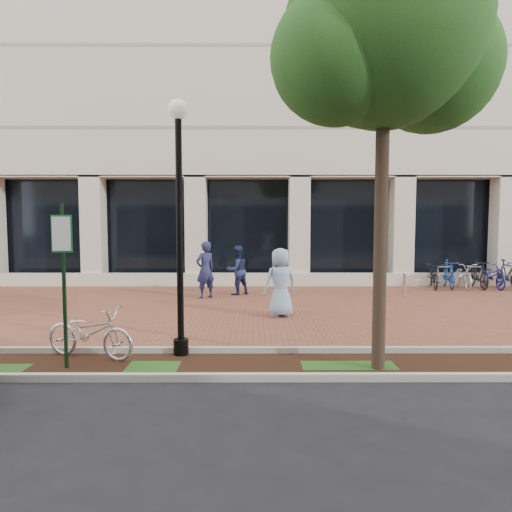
{
  "coord_description": "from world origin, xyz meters",
  "views": [
    {
      "loc": [
        0.28,
        -12.89,
        2.46
      ],
      "look_at": [
        0.31,
        -0.8,
        1.56
      ],
      "focal_mm": 32.0,
      "sensor_mm": 36.0,
      "label": 1
    }
  ],
  "objects_px": {
    "parking_sign": "(63,266)",
    "bike_rack_cluster": "(478,275)",
    "lamppost": "(179,213)",
    "pedestrian_right": "(280,282)",
    "bollard": "(404,285)",
    "pedestrian_mid": "(237,270)",
    "pedestrian_left": "(205,270)",
    "street_tree": "(387,41)",
    "locked_bicycle": "(90,332)"
  },
  "relations": [
    {
      "from": "parking_sign",
      "to": "bike_rack_cluster",
      "type": "bearing_deg",
      "value": 37.33
    },
    {
      "from": "lamppost",
      "to": "pedestrian_right",
      "type": "bearing_deg",
      "value": 59.29
    },
    {
      "from": "lamppost",
      "to": "bike_rack_cluster",
      "type": "xyz_separation_m",
      "value": [
        9.64,
        8.46,
        -2.12
      ]
    },
    {
      "from": "pedestrian_right",
      "to": "bollard",
      "type": "bearing_deg",
      "value": -165.32
    },
    {
      "from": "parking_sign",
      "to": "bike_rack_cluster",
      "type": "xyz_separation_m",
      "value": [
        11.44,
        9.24,
        -1.23
      ]
    },
    {
      "from": "pedestrian_mid",
      "to": "bike_rack_cluster",
      "type": "xyz_separation_m",
      "value": [
        8.87,
        1.47,
        -0.34
      ]
    },
    {
      "from": "lamppost",
      "to": "pedestrian_left",
      "type": "distance_m",
      "value": 6.54
    },
    {
      "from": "bollard",
      "to": "bike_rack_cluster",
      "type": "relative_size",
      "value": 0.2
    },
    {
      "from": "lamppost",
      "to": "street_tree",
      "type": "xyz_separation_m",
      "value": [
        3.49,
        -0.79,
        2.72
      ]
    },
    {
      "from": "lamppost",
      "to": "bollard",
      "type": "relative_size",
      "value": 5.41
    },
    {
      "from": "street_tree",
      "to": "locked_bicycle",
      "type": "distance_m",
      "value": 7.07
    },
    {
      "from": "locked_bicycle",
      "to": "pedestrian_right",
      "type": "distance_m",
      "value": 5.15
    },
    {
      "from": "pedestrian_left",
      "to": "bike_rack_cluster",
      "type": "distance_m",
      "value": 10.11
    },
    {
      "from": "pedestrian_right",
      "to": "bike_rack_cluster",
      "type": "bearing_deg",
      "value": -166.58
    },
    {
      "from": "pedestrian_right",
      "to": "bike_rack_cluster",
      "type": "xyz_separation_m",
      "value": [
        7.61,
        5.04,
        -0.4
      ]
    },
    {
      "from": "locked_bicycle",
      "to": "lamppost",
      "type": "bearing_deg",
      "value": -64.4
    },
    {
      "from": "street_tree",
      "to": "pedestrian_mid",
      "type": "bearing_deg",
      "value": 109.26
    },
    {
      "from": "pedestrian_mid",
      "to": "bollard",
      "type": "distance_m",
      "value": 5.49
    },
    {
      "from": "bike_rack_cluster",
      "to": "street_tree",
      "type": "bearing_deg",
      "value": -117.38
    },
    {
      "from": "street_tree",
      "to": "pedestrian_left",
      "type": "xyz_separation_m",
      "value": [
        -3.71,
        7.1,
        -4.42
      ]
    },
    {
      "from": "pedestrian_mid",
      "to": "bollard",
      "type": "bearing_deg",
      "value": 137.95
    },
    {
      "from": "parking_sign",
      "to": "lamppost",
      "type": "relative_size",
      "value": 0.6
    },
    {
      "from": "pedestrian_left",
      "to": "pedestrian_mid",
      "type": "xyz_separation_m",
      "value": [
        1.0,
        0.68,
        -0.09
      ]
    },
    {
      "from": "locked_bicycle",
      "to": "pedestrian_mid",
      "type": "relative_size",
      "value": 1.08
    },
    {
      "from": "bike_rack_cluster",
      "to": "locked_bicycle",
      "type": "bearing_deg",
      "value": -136.16
    },
    {
      "from": "locked_bicycle",
      "to": "bike_rack_cluster",
      "type": "bearing_deg",
      "value": -33.8
    },
    {
      "from": "parking_sign",
      "to": "lamppost",
      "type": "distance_m",
      "value": 2.16
    },
    {
      "from": "pedestrian_right",
      "to": "bike_rack_cluster",
      "type": "distance_m",
      "value": 9.13
    },
    {
      "from": "locked_bicycle",
      "to": "pedestrian_left",
      "type": "xyz_separation_m",
      "value": [
        1.38,
        6.51,
        0.45
      ]
    },
    {
      "from": "pedestrian_mid",
      "to": "bike_rack_cluster",
      "type": "bearing_deg",
      "value": 154.43
    },
    {
      "from": "parking_sign",
      "to": "pedestrian_left",
      "type": "distance_m",
      "value": 7.31
    },
    {
      "from": "pedestrian_left",
      "to": "bike_rack_cluster",
      "type": "bearing_deg",
      "value": 153.8
    },
    {
      "from": "parking_sign",
      "to": "street_tree",
      "type": "height_order",
      "value": "street_tree"
    },
    {
      "from": "locked_bicycle",
      "to": "pedestrian_mid",
      "type": "distance_m",
      "value": 7.58
    },
    {
      "from": "pedestrian_mid",
      "to": "bike_rack_cluster",
      "type": "relative_size",
      "value": 0.4
    },
    {
      "from": "street_tree",
      "to": "pedestrian_mid",
      "type": "height_order",
      "value": "street_tree"
    },
    {
      "from": "pedestrian_mid",
      "to": "bike_rack_cluster",
      "type": "distance_m",
      "value": 9.0
    },
    {
      "from": "pedestrian_left",
      "to": "parking_sign",
      "type": "bearing_deg",
      "value": 38.99
    },
    {
      "from": "parking_sign",
      "to": "locked_bicycle",
      "type": "height_order",
      "value": "parking_sign"
    },
    {
      "from": "lamppost",
      "to": "pedestrian_mid",
      "type": "distance_m",
      "value": 7.25
    },
    {
      "from": "street_tree",
      "to": "bollard",
      "type": "bearing_deg",
      "value": 69.08
    },
    {
      "from": "street_tree",
      "to": "locked_bicycle",
      "type": "xyz_separation_m",
      "value": [
        -5.09,
        0.59,
        -4.86
      ]
    },
    {
      "from": "lamppost",
      "to": "parking_sign",
      "type": "bearing_deg",
      "value": -156.64
    },
    {
      "from": "parking_sign",
      "to": "street_tree",
      "type": "bearing_deg",
      "value": -1.68
    },
    {
      "from": "pedestrian_right",
      "to": "bollard",
      "type": "height_order",
      "value": "pedestrian_right"
    },
    {
      "from": "lamppost",
      "to": "pedestrian_left",
      "type": "relative_size",
      "value": 2.52
    },
    {
      "from": "lamppost",
      "to": "street_tree",
      "type": "relative_size",
      "value": 0.65
    },
    {
      "from": "parking_sign",
      "to": "street_tree",
      "type": "distance_m",
      "value": 6.4
    },
    {
      "from": "pedestrian_mid",
      "to": "bike_rack_cluster",
      "type": "height_order",
      "value": "pedestrian_mid"
    },
    {
      "from": "street_tree",
      "to": "pedestrian_left",
      "type": "relative_size",
      "value": 3.88
    }
  ]
}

